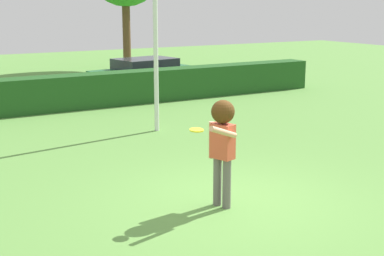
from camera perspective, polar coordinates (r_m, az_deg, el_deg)
name	(u,v)px	position (r m, az deg, el deg)	size (l,w,h in m)	color
ground_plane	(234,202)	(9.41, 4.46, -7.78)	(60.00, 60.00, 0.00)	#5F9643
person	(222,137)	(8.85, 3.20, -0.98)	(0.69, 0.72, 1.81)	#68605E
frisbee	(197,130)	(8.40, 0.48, -0.21)	(0.22, 0.22, 0.04)	yellow
hedge_row	(65,93)	(17.75, -13.22, 3.64)	(19.24, 0.90, 1.09)	#21511E
parked_car_green	(145,73)	(21.09, -4.92, 5.77)	(4.42, 2.36, 1.25)	#1E6633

